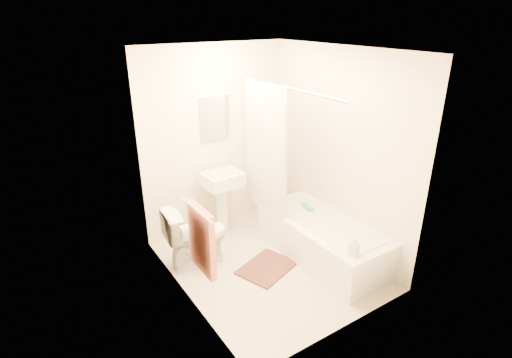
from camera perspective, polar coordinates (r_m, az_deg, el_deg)
floor at (r=4.76m, az=1.70°, el=-12.18°), size 2.40×2.40×0.00m
ceiling at (r=3.91m, az=2.12°, el=18.02°), size 2.40×2.40×0.00m
wall_back at (r=5.16m, az=-5.84°, el=5.47°), size 2.00×0.02×2.40m
wall_left at (r=3.74m, az=-10.75°, el=-1.67°), size 0.02×2.40×2.40m
wall_right at (r=4.80m, az=11.72°, el=3.78°), size 0.02×2.40×2.40m
mirror at (r=5.06m, az=-5.87°, el=8.66°), size 0.40×0.03×0.55m
curtain_rod at (r=4.22m, az=4.64°, el=12.83°), size 0.03×1.70×0.03m
shower_curtain at (r=4.73m, az=1.37°, el=4.22°), size 0.04×0.80×1.55m
towel_bar at (r=3.59m, az=-8.46°, el=-4.37°), size 0.02×0.60×0.02m
towel at (r=3.76m, az=-7.76°, el=-8.61°), size 0.06×0.45×0.66m
toilet_paper at (r=4.09m, az=-10.01°, el=-7.25°), size 0.11×0.12×0.12m
toilet at (r=4.66m, az=-8.50°, el=-8.04°), size 0.77×0.48×0.71m
sink at (r=5.19m, az=-4.80°, el=-3.07°), size 0.49×0.40×0.93m
bathtub at (r=4.84m, az=9.39°, el=-8.52°), size 0.72×1.65×0.46m
bath_mat at (r=4.70m, az=1.54°, el=-12.52°), size 0.75×0.65×0.02m
soap_bottle at (r=4.15m, az=13.85°, el=-9.42°), size 0.10×0.10×0.19m
scrub_brush at (r=5.01m, az=7.32°, el=-4.00°), size 0.10×0.23×0.04m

